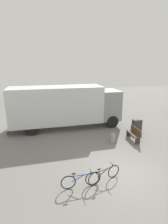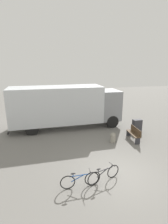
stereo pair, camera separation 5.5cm
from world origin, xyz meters
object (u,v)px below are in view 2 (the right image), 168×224
bollard_near_bench (113,137)px  utility_box (137,125)px  delivery_truck (65,105)px  bicycle_near (80,180)px  park_bench (134,133)px  bicycle_middle (104,174)px

bollard_near_bench → utility_box: size_ratio=0.73×
delivery_truck → bicycle_near: bearing=-94.0°
bicycle_near → bollard_near_bench: bearing=51.0°
bicycle_near → utility_box: size_ratio=1.82×
delivery_truck → utility_box: 6.04m
delivery_truck → utility_box: size_ratio=9.56×
park_bench → bollard_near_bench: bearing=94.1°
bollard_near_bench → bicycle_middle: bearing=-118.7°
park_bench → bicycle_middle: (-3.66, -3.77, -0.14)m
bicycle_middle → park_bench: bearing=30.0°
park_bench → bicycle_middle: park_bench is taller
delivery_truck → bicycle_near: size_ratio=5.25×
bicycle_middle → bollard_near_bench: 4.31m
park_bench → bollard_near_bench: size_ratio=2.27×
bicycle_near → bollard_near_bench: bicycle_near is taller
bollard_near_bench → bicycle_near: bearing=-129.5°
bicycle_near → bicycle_middle: same height
delivery_truck → bollard_near_bench: 4.87m
delivery_truck → bollard_near_bench: bearing=-54.2°
delivery_truck → park_bench: bearing=-41.1°
delivery_truck → bicycle_near: (-0.50, -7.63, -1.58)m
bollard_near_bench → utility_box: bearing=28.8°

